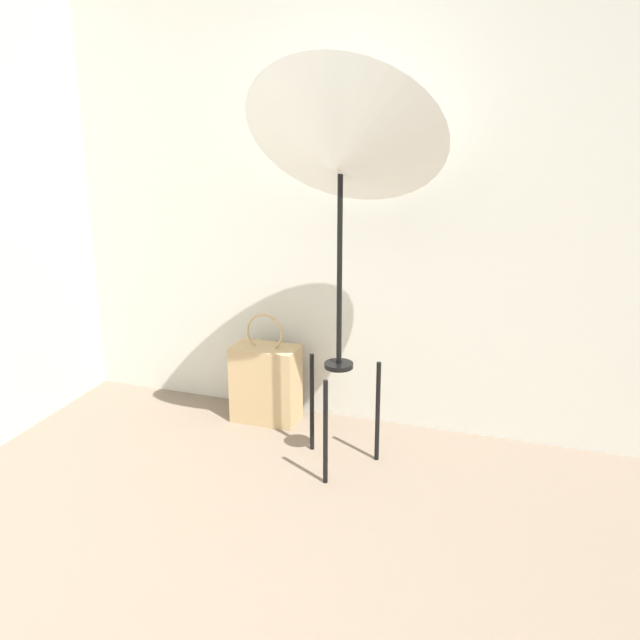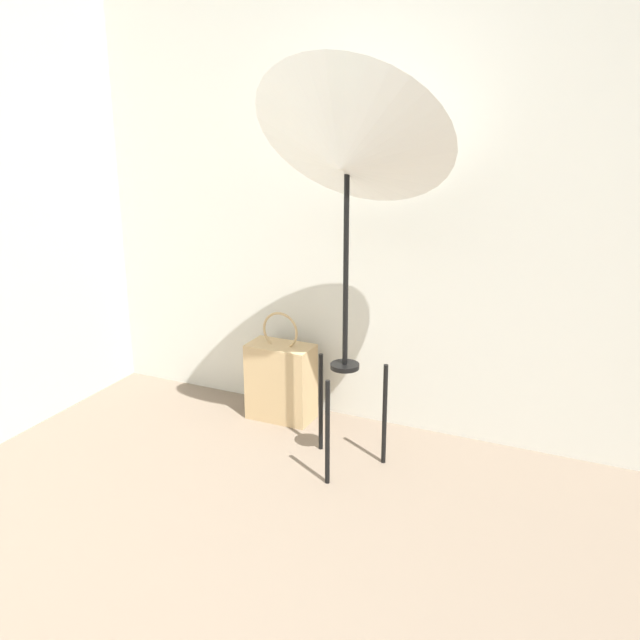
# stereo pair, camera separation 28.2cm
# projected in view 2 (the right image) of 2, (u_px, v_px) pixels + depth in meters

# --- Properties ---
(wall_back) EXTENTS (8.00, 0.05, 2.60)m
(wall_back) POSITION_uv_depth(u_px,v_px,m) (402.00, 152.00, 3.29)
(wall_back) COLOR beige
(wall_back) RESTS_ON ground_plane
(photo_umbrella) EXTENTS (0.82, 0.69, 1.70)m
(photo_umbrella) POSITION_uv_depth(u_px,v_px,m) (347.00, 153.00, 2.87)
(photo_umbrella) COLOR black
(photo_umbrella) RESTS_ON ground_plane
(tote_bag) EXTENTS (0.32, 0.17, 0.55)m
(tote_bag) POSITION_uv_depth(u_px,v_px,m) (281.00, 381.00, 3.67)
(tote_bag) COLOR tan
(tote_bag) RESTS_ON ground_plane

